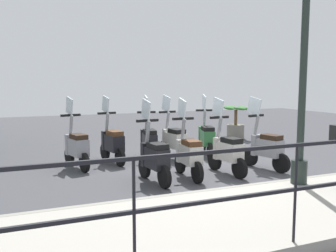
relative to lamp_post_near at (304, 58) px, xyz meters
name	(u,v)px	position (x,y,z in m)	size (l,w,h in m)	color
ground_plane	(192,167)	(2.40, 0.80, -2.23)	(28.00, 28.00, 0.00)	#424247
promenade_walkway	(292,208)	(-0.75, 0.80, -2.16)	(2.20, 20.00, 0.15)	#A39E93
lamp_post_near	(304,58)	(0.00, 0.00, 0.00)	(0.26, 0.90, 4.66)	#232D28
potted_palm	(236,125)	(5.55, -2.35, -1.79)	(1.06, 0.66, 1.05)	slate
scooter_near_0	(266,147)	(1.57, -0.51, -1.75)	(1.21, 0.52, 1.54)	black
scooter_near_1	(227,151)	(1.53, 0.47, -1.75)	(1.23, 0.44, 1.54)	black
scooter_near_2	(188,153)	(1.56, 1.31, -1.75)	(1.23, 0.44, 1.54)	black
scooter_near_3	(154,157)	(1.49, 2.04, -1.75)	(1.23, 0.44, 1.54)	black
scooter_far_0	(206,137)	(3.33, -0.05, -1.75)	(1.20, 0.54, 1.54)	black
scooter_far_1	(173,140)	(3.21, 0.90, -1.75)	(1.23, 0.45, 1.54)	black
scooter_far_2	(149,141)	(3.33, 1.48, -1.75)	(1.23, 0.46, 1.54)	black
scooter_far_3	(112,142)	(3.44, 2.33, -1.75)	(1.23, 0.47, 1.54)	black
scooter_far_4	(76,146)	(3.20, 3.17, -1.75)	(1.22, 0.50, 1.54)	black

